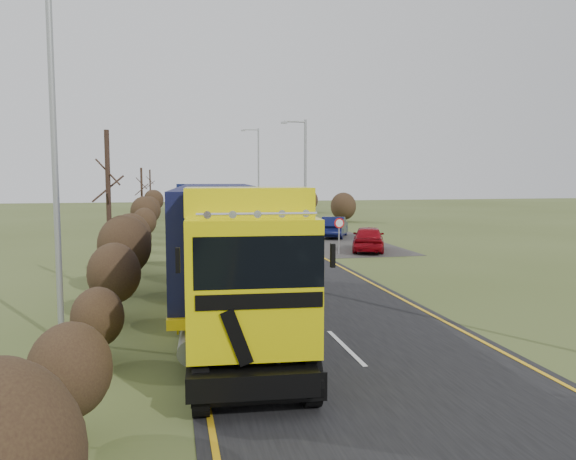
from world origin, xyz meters
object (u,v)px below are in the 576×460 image
(lorry, at_px, (222,243))
(car_blue_sedan, at_px, (334,227))
(car_red_hatchback, at_px, (368,239))
(speed_sign, at_px, (339,230))

(lorry, height_order, car_blue_sedan, lorry)
(car_red_hatchback, relative_size, speed_sign, 2.16)
(lorry, bearing_deg, car_red_hatchback, 58.78)
(lorry, bearing_deg, car_blue_sedan, 69.01)
(car_red_hatchback, xyz_separation_m, car_blue_sedan, (0.22, 7.66, -0.01))
(car_blue_sedan, relative_size, speed_sign, 2.19)
(car_blue_sedan, distance_m, speed_sign, 8.92)
(speed_sign, bearing_deg, car_red_hatchback, 24.23)
(lorry, relative_size, speed_sign, 7.33)
(lorry, distance_m, speed_sign, 15.16)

